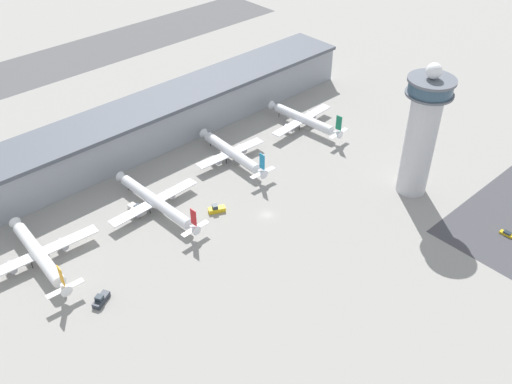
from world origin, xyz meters
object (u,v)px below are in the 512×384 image
service_truck_baggage (216,209)px  service_truck_catering (101,300)px  airplane_gate_delta (304,119)px  car_black_suv (507,234)px  service_truck_fuel (137,209)px  control_tower (422,131)px  airplane_gate_bravo (156,202)px  airplane_gate_alpha (39,254)px  airplane_gate_charlie (232,153)px

service_truck_baggage → service_truck_catering: bearing=-169.1°
service_truck_catering → service_truck_baggage: 54.92m
airplane_gate_delta → car_black_suv: (-1.06, -98.78, -3.91)m
service_truck_fuel → service_truck_baggage: size_ratio=1.21×
car_black_suv → control_tower: bearing=93.8°
control_tower → airplane_gate_bravo: control_tower is taller
airplane_gate_bravo → service_truck_fuel: size_ratio=5.73×
control_tower → service_truck_fuel: size_ratio=6.49×
airplane_gate_alpha → service_truck_baggage: (59.90, -17.42, -3.36)m
control_tower → airplane_gate_alpha: size_ratio=1.24×
airplane_gate_delta → service_truck_baggage: 70.48m
service_truck_catering → service_truck_fuel: size_ratio=0.88×
airplane_gate_bravo → airplane_gate_delta: airplane_gate_delta is taller
airplane_gate_charlie → service_truck_baggage: airplane_gate_charlie is taller
airplane_gate_charlie → service_truck_baggage: size_ratio=6.15×
service_truck_fuel → car_black_suv: bearing=-48.3°
airplane_gate_charlie → airplane_gate_bravo: bearing=-171.9°
airplane_gate_alpha → car_black_suv: bearing=-37.2°
service_truck_baggage → control_tower: bearing=-32.1°
airplane_gate_alpha → airplane_gate_delta: 127.34m
service_truck_catering → airplane_gate_alpha: bearing=102.1°
service_truck_fuel → airplane_gate_alpha: bearing=-176.4°
service_truck_catering → airplane_gate_charlie: bearing=21.7°
airplane_gate_charlie → service_truck_fuel: (-47.19, -1.58, -3.18)m
service_truck_catering → service_truck_baggage: size_ratio=1.06×
airplane_gate_delta → airplane_gate_bravo: bearing=-176.7°
control_tower → airplane_gate_delta: size_ratio=1.30×
airplane_gate_charlie → car_black_suv: size_ratio=8.84×
airplane_gate_charlie → airplane_gate_delta: airplane_gate_delta is taller
airplane_gate_charlie → service_truck_baggage: (-25.91, -21.45, -3.13)m
airplane_gate_bravo → airplane_gate_charlie: bearing=8.1°
airplane_gate_alpha → service_truck_baggage: bearing=-16.2°
control_tower → service_truck_catering: 124.00m
airplane_gate_alpha → airplane_gate_bravo: (44.21, -1.88, -0.49)m
service_truck_fuel → control_tower: bearing=-35.2°
car_black_suv → airplane_gate_bravo: bearing=131.1°
airplane_gate_alpha → airplane_gate_delta: airplane_gate_alpha is taller
airplane_gate_alpha → car_black_suv: 158.58m
airplane_gate_alpha → service_truck_fuel: airplane_gate_alpha is taller
control_tower → airplane_gate_charlie: (-37.87, 61.53, -22.05)m
airplane_gate_bravo → airplane_gate_charlie: 42.03m
airplane_gate_delta → service_truck_catering: airplane_gate_delta is taller
airplane_gate_alpha → car_black_suv: airplane_gate_alpha is taller
airplane_gate_bravo → service_truck_fuel: bearing=142.2°
airplane_gate_bravo → airplane_gate_charlie: (41.61, 5.91, 0.27)m
airplane_gate_bravo → service_truck_catering: size_ratio=6.53×
car_black_suv → airplane_gate_delta: bearing=89.4°
airplane_gate_alpha → service_truck_fuel: size_ratio=5.24×
airplane_gate_delta → car_black_suv: 98.87m
control_tower → airplane_gate_bravo: (-79.48, 55.62, -22.31)m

